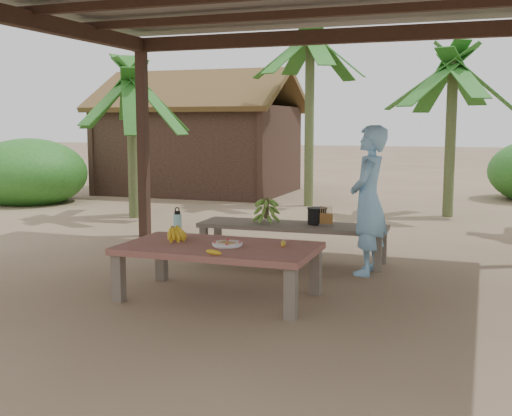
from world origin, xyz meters
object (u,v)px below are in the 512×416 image
(work_table, at_px, (219,252))
(water_flask, at_px, (177,225))
(cooking_pot, at_px, (317,216))
(bench, at_px, (292,229))
(plate, at_px, (227,244))
(woman, at_px, (368,200))
(ripe_banana_bunch, at_px, (173,233))

(work_table, xyz_separation_m, water_flask, (-0.55, 0.25, 0.19))
(water_flask, height_order, cooking_pot, water_flask)
(bench, bearing_deg, cooking_pot, 13.63)
(plate, distance_m, woman, 1.81)
(water_flask, relative_size, woman, 0.19)
(water_flask, bearing_deg, work_table, -24.33)
(work_table, distance_m, cooking_pot, 1.88)
(bench, height_order, ripe_banana_bunch, ripe_banana_bunch)
(cooking_pot, height_order, woman, woman)
(work_table, distance_m, bench, 1.75)
(work_table, xyz_separation_m, cooking_pot, (0.48, 1.82, 0.11))
(bench, height_order, woman, woman)
(bench, distance_m, woman, 1.06)
(bench, distance_m, plate, 1.76)
(bench, bearing_deg, water_flask, -118.33)
(plate, distance_m, water_flask, 0.70)
(cooking_pot, bearing_deg, water_flask, -123.09)
(woman, bearing_deg, plate, -31.85)
(plate, bearing_deg, woman, 54.23)
(bench, relative_size, plate, 7.85)
(ripe_banana_bunch, bearing_deg, water_flask, 101.45)
(bench, xyz_separation_m, ripe_banana_bunch, (-0.71, -1.67, 0.18))
(ripe_banana_bunch, xyz_separation_m, woman, (1.65, 1.37, 0.23))
(work_table, xyz_separation_m, bench, (0.20, 1.74, -0.04))
(bench, height_order, cooking_pot, cooking_pot)
(water_flask, bearing_deg, woman, 35.32)
(bench, height_order, plate, plate)
(ripe_banana_bunch, height_order, water_flask, water_flask)
(water_flask, bearing_deg, ripe_banana_bunch, -78.55)
(cooking_pot, bearing_deg, plate, -101.91)
(ripe_banana_bunch, height_order, plate, ripe_banana_bunch)
(plate, xyz_separation_m, cooking_pot, (0.39, 1.83, 0.03))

